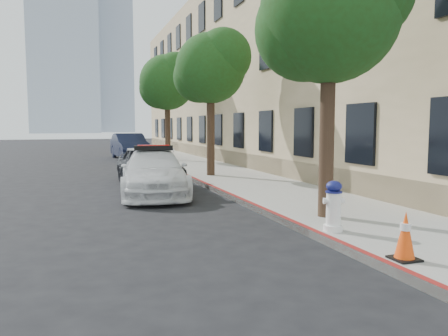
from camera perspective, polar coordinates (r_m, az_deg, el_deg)
name	(u,v)px	position (r m, az deg, el deg)	size (l,w,h in m)	color
ground	(167,214)	(10.12, -7.43, -5.98)	(120.00, 120.00, 0.00)	black
sidewalk	(200,167)	(20.58, -3.16, 0.13)	(3.20, 50.00, 0.15)	gray
curb_strip	(168,168)	(20.22, -7.37, 0.00)	(0.12, 50.00, 0.15)	maroon
building	(266,77)	(27.28, 5.46, 11.81)	(8.00, 36.00, 10.00)	tan
tower_left	(63,23)	(132.72, -20.31, 17.38)	(18.00, 14.00, 60.00)	#9EA8B7
tower_right	(109,62)	(146.50, -14.84, 13.21)	(14.00, 14.00, 44.00)	#9EA8B7
tree_near	(331,11)	(9.40, 13.85, 19.31)	(2.92, 2.82, 5.62)	black
tree_mid	(211,68)	(16.59, -1.66, 12.98)	(2.77, 2.64, 5.43)	black
tree_far	(168,82)	(24.32, -7.37, 11.10)	(3.10, 3.00, 5.81)	black
police_car	(154,172)	(12.83, -9.15, -0.58)	(2.38, 4.71, 1.46)	white
parked_car_mid	(149,165)	(15.07, -9.73, 0.39)	(1.61, 3.99, 1.36)	black
parked_car_far	(130,146)	(27.16, -12.23, 2.81)	(1.64, 4.70, 1.55)	#141A32
fire_hydrant	(334,207)	(7.99, 14.12, -4.90)	(0.38, 0.35, 0.90)	white
traffic_cone	(405,236)	(6.62, 22.59, -8.19)	(0.36, 0.36, 0.69)	black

